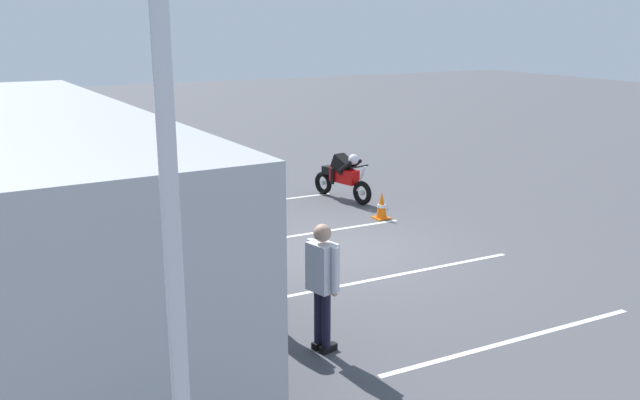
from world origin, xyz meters
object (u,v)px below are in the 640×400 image
object	(u,v)px
tour_bus	(46,223)
traffic_cone	(382,206)
flagpole	(169,215)
spectator_far_left	(322,276)
spectator_centre	(239,244)
spectator_right	(227,229)
spectator_far_right	(205,216)
parked_motorcycle_silver	(263,367)
spectator_left	(266,259)
stunt_motorcycle	(343,176)

from	to	relation	value
tour_bus	traffic_cone	size ratio (longest dim) A/B	15.65
flagpole	spectator_far_left	bearing A→B (deg)	-34.87
spectator_far_left	traffic_cone	bearing A→B (deg)	-40.24
spectator_far_left	flagpole	distance (m)	6.38
spectator_centre	traffic_cone	size ratio (longest dim) A/B	2.86
tour_bus	spectator_centre	bearing A→B (deg)	-101.82
spectator_right	flagpole	distance (m)	8.59
spectator_far_right	parked_motorcycle_silver	size ratio (longest dim) A/B	0.81
spectator_left	traffic_cone	xyz separation A→B (m)	(4.12, -4.71, -0.78)
spectator_centre	spectator_far_right	size ratio (longest dim) A/B	1.09
stunt_motorcycle	traffic_cone	bearing A→B (deg)	177.06
parked_motorcycle_silver	traffic_cone	size ratio (longest dim) A/B	3.23
spectator_centre	traffic_cone	xyz separation A→B (m)	(3.29, -4.79, -0.78)
spectator_far_left	stunt_motorcycle	bearing A→B (deg)	-32.08
parked_motorcycle_silver	flagpole	xyz separation A→B (m)	(-3.94, 2.09, 3.11)
spectator_centre	traffic_cone	world-z (taller)	spectator_centre
parked_motorcycle_silver	flagpole	bearing A→B (deg)	152.12
flagpole	traffic_cone	xyz separation A→B (m)	(9.94, -7.69, -3.29)
spectator_right	parked_motorcycle_silver	xyz separation A→B (m)	(-3.67, 0.97, -0.55)
spectator_centre	parked_motorcycle_silver	size ratio (longest dim) A/B	0.89
parked_motorcycle_silver	spectator_far_left	bearing A→B (deg)	-55.54
spectator_right	traffic_cone	xyz separation A→B (m)	(2.32, -4.63, -0.73)
tour_bus	spectator_far_left	distance (m)	3.97
tour_bus	traffic_cone	xyz separation A→B (m)	(2.73, -7.46, -1.34)
spectator_left	flagpole	xyz separation A→B (m)	(-5.82, 2.98, 2.51)
parked_motorcycle_silver	traffic_cone	distance (m)	8.20
tour_bus	spectator_centre	world-z (taller)	tour_bus
spectator_left	parked_motorcycle_silver	distance (m)	2.16
spectator_left	spectator_centre	world-z (taller)	spectator_left
parked_motorcycle_silver	stunt_motorcycle	xyz separation A→B (m)	(7.95, -5.70, 0.13)
spectator_centre	spectator_far_right	bearing A→B (deg)	-4.77
flagpole	parked_motorcycle_silver	bearing A→B (deg)	-27.88
spectator_far_left	spectator_left	world-z (taller)	spectator_far_left
spectator_far_right	stunt_motorcycle	xyz separation A→B (m)	(3.12, -4.72, -0.36)
spectator_left	spectator_far_left	bearing A→B (deg)	-159.53
spectator_far_left	spectator_centre	distance (m)	1.89
tour_bus	spectator_left	distance (m)	3.13
flagpole	spectator_far_right	bearing A→B (deg)	-19.30
parked_motorcycle_silver	stunt_motorcycle	bearing A→B (deg)	-35.66
spectator_centre	spectator_far_right	xyz separation A→B (m)	(2.12, -0.18, -0.11)
spectator_left	flagpole	size ratio (longest dim) A/B	0.25
tour_bus	stunt_motorcycle	xyz separation A→B (m)	(4.68, -7.56, -1.03)
spectator_left	spectator_right	distance (m)	1.80
spectator_left	parked_motorcycle_silver	bearing A→B (deg)	154.48
spectator_left	parked_motorcycle_silver	xyz separation A→B (m)	(-1.87, 0.89, -0.60)
spectator_left	spectator_centre	size ratio (longest dim) A/B	1.00
spectator_far_left	spectator_centre	world-z (taller)	spectator_far_left
spectator_centre	spectator_far_right	distance (m)	2.13
tour_bus	spectator_far_left	bearing A→B (deg)	-127.45
spectator_centre	spectator_far_right	world-z (taller)	spectator_centre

